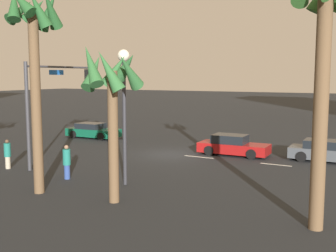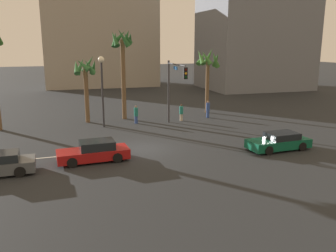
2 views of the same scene
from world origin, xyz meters
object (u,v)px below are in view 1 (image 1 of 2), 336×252
at_px(car_2, 233,146).
at_px(car_3, 326,151).
at_px(pedestrian_1, 7,154).
at_px(traffic_signal, 52,95).
at_px(palm_tree_1, 34,40).
at_px(palm_tree_2, 323,45).
at_px(car_0, 93,131).
at_px(palm_tree_0, 111,86).
at_px(streetlamp, 124,91).
at_px(pedestrian_0, 67,161).

xyz_separation_m(car_2, car_3, (-5.71, -0.74, -0.01)).
bearing_deg(pedestrian_1, traffic_signal, -126.08).
xyz_separation_m(palm_tree_1, palm_tree_2, (-11.56, -1.22, -0.56)).
xyz_separation_m(car_0, traffic_signal, (-4.69, 9.50, 3.49)).
relative_size(palm_tree_0, palm_tree_1, 0.73).
xyz_separation_m(car_3, palm_tree_2, (-1.25, 12.11, 5.58)).
height_order(streetlamp, palm_tree_1, palm_tree_1).
bearing_deg(pedestrian_1, car_2, -134.77).
height_order(streetlamp, palm_tree_0, palm_tree_0).
xyz_separation_m(traffic_signal, pedestrian_0, (-3.07, 2.29, -3.17)).
height_order(pedestrian_0, pedestrian_1, pedestrian_0).
xyz_separation_m(traffic_signal, palm_tree_0, (-7.42, 4.41, 0.72)).
xyz_separation_m(car_0, car_2, (-13.00, 1.68, 0.03)).
distance_m(car_3, pedestrian_1, 18.80).
bearing_deg(car_2, pedestrian_0, 62.63).
distance_m(car_0, palm_tree_0, 18.92).
relative_size(pedestrian_1, palm_tree_0, 0.25).
bearing_deg(streetlamp, car_3, -126.90).
distance_m(traffic_signal, pedestrian_0, 4.97).
relative_size(traffic_signal, pedestrian_1, 3.61).
xyz_separation_m(car_2, streetlamp, (2.05, 9.60, 3.85)).
distance_m(car_0, palm_tree_1, 17.66).
distance_m(car_2, traffic_signal, 11.92).
bearing_deg(pedestrian_1, palm_tree_1, 152.57).
height_order(streetlamp, pedestrian_0, streetlamp).
xyz_separation_m(car_0, palm_tree_0, (-12.11, 13.91, 4.21)).
bearing_deg(palm_tree_1, car_3, -127.73).
bearing_deg(pedestrian_0, car_0, -56.65).
height_order(pedestrian_0, palm_tree_0, palm_tree_0).
xyz_separation_m(streetlamp, palm_tree_2, (-9.01, 1.78, 1.72)).
relative_size(car_2, palm_tree_1, 0.52).
bearing_deg(pedestrian_1, palm_tree_2, 174.93).
height_order(car_0, palm_tree_0, palm_tree_0).
distance_m(traffic_signal, streetlamp, 6.51).
relative_size(car_3, palm_tree_0, 0.67).
bearing_deg(car_3, pedestrian_1, 34.39).
bearing_deg(palm_tree_0, palm_tree_1, 5.49).
bearing_deg(car_3, traffic_signal, 31.41).
bearing_deg(pedestrian_0, streetlamp, -170.80).
xyz_separation_m(traffic_signal, streetlamp, (-6.25, 1.78, 0.39)).
bearing_deg(palm_tree_0, streetlamp, -66.17).
xyz_separation_m(pedestrian_1, palm_tree_2, (-16.77, 1.49, 5.33)).
height_order(car_2, pedestrian_0, pedestrian_0).
bearing_deg(car_2, traffic_signal, 43.29).
relative_size(streetlamp, palm_tree_0, 0.98).
bearing_deg(pedestrian_1, streetlamp, -177.87).
bearing_deg(palm_tree_2, car_2, -58.52).
distance_m(pedestrian_0, palm_tree_1, 6.37).
bearing_deg(traffic_signal, palm_tree_2, 166.90).
distance_m(palm_tree_0, palm_tree_1, 4.21).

